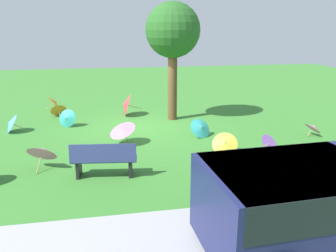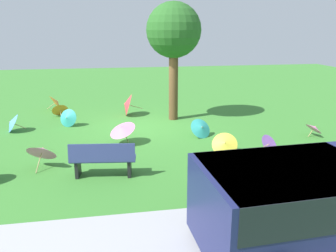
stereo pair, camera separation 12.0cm
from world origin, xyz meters
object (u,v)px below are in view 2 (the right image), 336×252
park_bench (103,159)px  parasol_teal_2 (201,128)px  parasol_blue_0 (11,123)px  parasol_pink_1 (314,128)px  parasol_purple_1 (271,143)px  van_dark (330,199)px  shade_tree (174,32)px  parasol_pink_0 (122,129)px  parasol_red_0 (127,104)px  parasol_yellow_0 (225,144)px  parasol_orange_3 (60,109)px  parasol_orange_2 (56,102)px  parasol_pink_2 (42,151)px  parasol_teal_0 (67,118)px

park_bench → parasol_teal_2: 4.22m
parasol_blue_0 → parasol_pink_1: (-10.29, 2.35, -0.03)m
parasol_purple_1 → parasol_teal_2: bearing=-49.1°
van_dark → park_bench: van_dark is taller
van_dark → shade_tree: size_ratio=1.03×
parasol_pink_0 → parasol_red_0: size_ratio=1.20×
parasol_yellow_0 → parasol_teal_2: parasol_yellow_0 is taller
parasol_pink_1 → parasol_orange_3: bearing=-26.1°
parasol_yellow_0 → parasol_orange_2: (5.59, -6.73, 0.02)m
parasol_blue_0 → parasol_pink_2: parasol_pink_2 is taller
parasol_blue_0 → parasol_purple_1: 8.86m
park_bench → parasol_pink_2: bearing=-29.5°
van_dark → park_bench: (3.67, -3.55, -0.45)m
parasol_pink_1 → parasol_teal_2: size_ratio=0.73×
parasol_pink_1 → parasol_orange_2: parasol_orange_2 is taller
park_bench → parasol_orange_3: 6.71m
van_dark → parasol_teal_2: 6.29m
parasol_yellow_0 → parasol_pink_1: bearing=-162.2°
park_bench → parasol_pink_0: 2.48m
parasol_yellow_0 → parasol_teal_2: (0.22, -1.76, -0.02)m
parasol_yellow_0 → parasol_pink_0: bearing=-27.0°
parasol_blue_0 → parasol_orange_2: 3.41m
parasol_red_0 → parasol_yellow_0: parasol_red_0 is taller
shade_tree → parasol_pink_2: (4.34, 4.28, -2.95)m
van_dark → parasol_orange_2: van_dark is taller
parasol_pink_2 → parasol_orange_3: bearing=-87.4°
parasol_teal_0 → parasol_yellow_0: bearing=141.4°
parasol_pink_1 → parasol_blue_0: bearing=-12.9°
parasol_purple_1 → parasol_orange_2: size_ratio=0.73×
parasol_pink_0 → parasol_teal_2: (-2.67, -0.28, -0.19)m
park_bench → parasol_pink_1: bearing=-163.5°
parasol_pink_1 → parasol_orange_2: 10.74m
shade_tree → parasol_purple_1: shade_tree is taller
van_dark → park_bench: bearing=-44.0°
van_dark → parasol_red_0: size_ratio=4.85×
parasol_blue_0 → parasol_red_0: bearing=-158.3°
parasol_blue_0 → parasol_teal_2: size_ratio=0.91×
parasol_teal_2 → parasol_orange_2: parasol_orange_2 is taller
park_bench → shade_tree: (-2.76, -5.18, 2.95)m
parasol_pink_2 → parasol_yellow_0: bearing=-179.5°
parasol_blue_0 → parasol_yellow_0: (-6.71, 3.51, 0.01)m
parasol_teal_2 → parasol_yellow_0: bearing=97.3°
parasol_pink_0 → van_dark: bearing=117.5°
parasol_red_0 → parasol_purple_1: 6.57m
van_dark → parasol_blue_0: bearing=-49.2°
parasol_pink_0 → parasol_teal_2: bearing=-174.0°
shade_tree → parasol_pink_1: 6.14m
parasol_blue_0 → parasol_teal_2: 6.72m
parasol_pink_0 → parasol_orange_2: bearing=-62.8°
van_dark → parasol_yellow_0: size_ratio=5.25×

